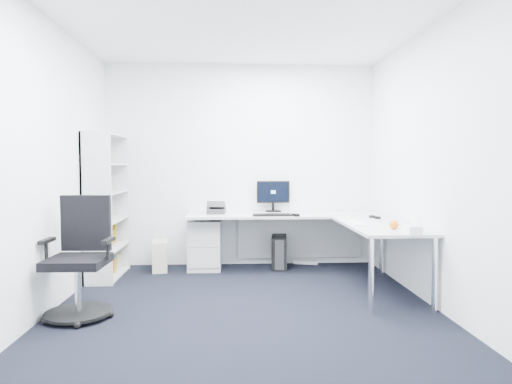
{
  "coord_description": "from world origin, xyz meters",
  "views": [
    {
      "loc": [
        -0.12,
        -4.08,
        1.36
      ],
      "look_at": [
        0.15,
        1.05,
        1.05
      ],
      "focal_mm": 32.0,
      "sensor_mm": 36.0,
      "label": 1
    }
  ],
  "objects_px": {
    "task_chair": "(77,258)",
    "laptop": "(394,211)",
    "monitor": "(273,196)",
    "l_desk": "(287,246)",
    "bookshelf": "(107,206)"
  },
  "relations": [
    {
      "from": "task_chair",
      "to": "laptop",
      "type": "distance_m",
      "value": 3.25
    },
    {
      "from": "task_chair",
      "to": "monitor",
      "type": "xyz_separation_m",
      "value": [
        1.92,
        2.05,
        0.4
      ]
    },
    {
      "from": "l_desk",
      "to": "task_chair",
      "type": "relative_size",
      "value": 2.3
    },
    {
      "from": "l_desk",
      "to": "bookshelf",
      "type": "height_order",
      "value": "bookshelf"
    },
    {
      "from": "laptop",
      "to": "task_chair",
      "type": "bearing_deg",
      "value": -172.44
    },
    {
      "from": "l_desk",
      "to": "laptop",
      "type": "relative_size",
      "value": 6.56
    },
    {
      "from": "monitor",
      "to": "l_desk",
      "type": "bearing_deg",
      "value": -81.47
    },
    {
      "from": "bookshelf",
      "to": "laptop",
      "type": "bearing_deg",
      "value": -11.85
    },
    {
      "from": "task_chair",
      "to": "monitor",
      "type": "height_order",
      "value": "monitor"
    },
    {
      "from": "bookshelf",
      "to": "task_chair",
      "type": "bearing_deg",
      "value": -84.63
    },
    {
      "from": "l_desk",
      "to": "laptop",
      "type": "xyz_separation_m",
      "value": [
        1.09,
        -0.64,
        0.5
      ]
    },
    {
      "from": "bookshelf",
      "to": "laptop",
      "type": "relative_size",
      "value": 4.57
    },
    {
      "from": "task_chair",
      "to": "monitor",
      "type": "bearing_deg",
      "value": 48.8
    },
    {
      "from": "l_desk",
      "to": "monitor",
      "type": "height_order",
      "value": "monitor"
    },
    {
      "from": "laptop",
      "to": "bookshelf",
      "type": "bearing_deg",
      "value": 161.33
    }
  ]
}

